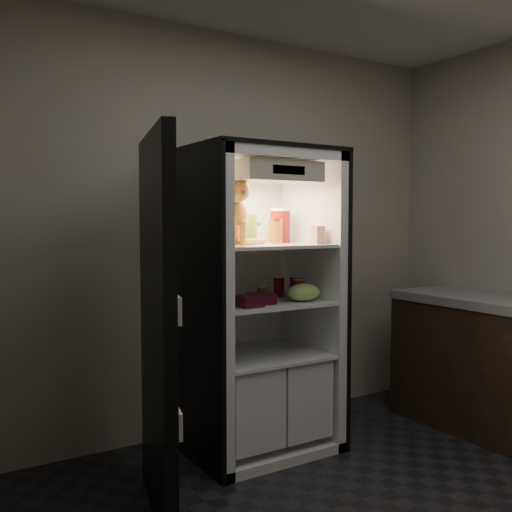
{
  "coord_description": "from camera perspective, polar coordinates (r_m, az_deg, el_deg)",
  "views": [
    {
      "loc": [
        -1.87,
        -1.64,
        1.44
      ],
      "look_at": [
        -0.03,
        1.32,
        1.22
      ],
      "focal_mm": 40.0,
      "sensor_mm": 36.0,
      "label": 1
    }
  ],
  "objects": [
    {
      "name": "tabby_cat",
      "position": [
        3.39,
        -2.61,
        3.79
      ],
      "size": [
        0.35,
        0.41,
        0.42
      ],
      "rotation": [
        0.0,
        0.0,
        -0.12
      ],
      "color": "#CC651A",
      "rests_on": "refrigerator"
    },
    {
      "name": "salsa_jar",
      "position": [
        3.58,
        1.98,
        2.5
      ],
      "size": [
        0.09,
        0.09,
        0.15
      ],
      "color": "maroon",
      "rests_on": "refrigerator"
    },
    {
      "name": "mayo_tub",
      "position": [
        3.65,
        -0.26,
        2.33
      ],
      "size": [
        0.09,
        0.09,
        0.13
      ],
      "color": "white",
      "rests_on": "refrigerator"
    },
    {
      "name": "fridge_door",
      "position": [
        2.8,
        -9.84,
        -7.19
      ],
      "size": [
        0.27,
        0.86,
        1.85
      ],
      "rotation": [
        0.0,
        0.0,
        -0.25
      ],
      "color": "black",
      "rests_on": "floor"
    },
    {
      "name": "parmesan_shaker",
      "position": [
        3.52,
        -0.44,
        2.69
      ],
      "size": [
        0.07,
        0.07,
        0.18
      ],
      "color": "green",
      "rests_on": "refrigerator"
    },
    {
      "name": "berry_box_left",
      "position": [
        3.27,
        -0.67,
        -4.55
      ],
      "size": [
        0.13,
        0.13,
        0.06
      ],
      "primitive_type": "cube",
      "color": "#430B1A",
      "rests_on": "refrigerator"
    },
    {
      "name": "cream_carton",
      "position": [
        3.53,
        6.2,
        2.1
      ],
      "size": [
        0.06,
        0.06,
        0.11
      ],
      "primitive_type": "cube",
      "color": "beige",
      "rests_on": "refrigerator"
    },
    {
      "name": "soda_can_b",
      "position": [
        3.7,
        3.95,
        -3.07
      ],
      "size": [
        0.07,
        0.07,
        0.13
      ],
      "color": "black",
      "rests_on": "refrigerator"
    },
    {
      "name": "condiment_jar",
      "position": [
        3.6,
        0.56,
        -3.64
      ],
      "size": [
        0.06,
        0.06,
        0.08
      ],
      "color": "#5C301A",
      "rests_on": "refrigerator"
    },
    {
      "name": "grape_bag",
      "position": [
        3.51,
        4.77,
        -3.64
      ],
      "size": [
        0.22,
        0.16,
        0.11
      ],
      "primitive_type": "ellipsoid",
      "color": "#81A84E",
      "rests_on": "refrigerator"
    },
    {
      "name": "room_shell",
      "position": [
        2.49,
        17.09,
        7.68
      ],
      "size": [
        3.6,
        3.6,
        3.6
      ],
      "color": "white",
      "rests_on": "floor"
    },
    {
      "name": "berry_box_right",
      "position": [
        3.38,
        0.57,
        -4.28
      ],
      "size": [
        0.13,
        0.13,
        0.07
      ],
      "primitive_type": "cube",
      "color": "#430B1A",
      "rests_on": "refrigerator"
    },
    {
      "name": "refrigerator",
      "position": [
        3.61,
        -0.07,
        -6.69
      ],
      "size": [
        0.9,
        0.72,
        1.88
      ],
      "color": "white",
      "rests_on": "floor"
    },
    {
      "name": "soda_can_c",
      "position": [
        3.55,
        4.24,
        -3.38
      ],
      "size": [
        0.07,
        0.07,
        0.13
      ],
      "color": "black",
      "rests_on": "refrigerator"
    },
    {
      "name": "soda_can_a",
      "position": [
        3.7,
        2.3,
        -3.1
      ],
      "size": [
        0.07,
        0.07,
        0.13
      ],
      "color": "black",
      "rests_on": "refrigerator"
    },
    {
      "name": "pepper_jar",
      "position": [
        3.73,
        2.44,
        3.07
      ],
      "size": [
        0.13,
        0.13,
        0.22
      ],
      "color": "maroon",
      "rests_on": "refrigerator"
    }
  ]
}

